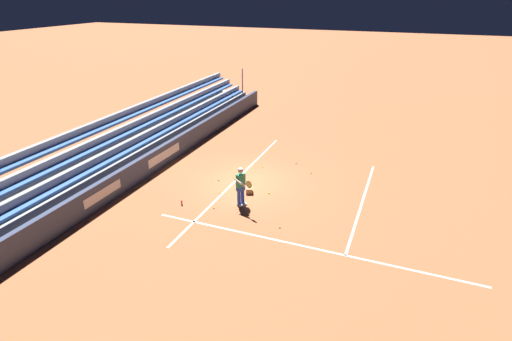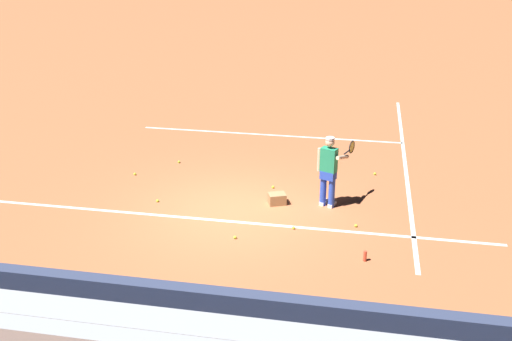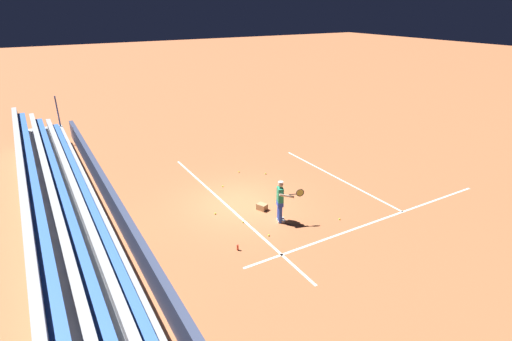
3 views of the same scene
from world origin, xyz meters
name	(u,v)px [view 2 (image 2 of 3)]	position (x,y,z in m)	size (l,w,h in m)	color
ground_plane	(231,211)	(0.00, 0.00, 0.00)	(160.00, 160.00, 0.00)	#B7663D
court_baseline_white	(226,221)	(0.00, -0.50, 0.00)	(12.00, 0.10, 0.01)	white
court_sideline_white	(405,161)	(4.11, 4.00, 0.00)	(0.10, 12.00, 0.01)	white
court_service_line_white	(269,135)	(0.00, 5.50, 0.00)	(8.22, 0.10, 0.01)	white
back_wall_sponsor_board	(163,314)	(0.01, -4.78, 0.55)	(26.91, 0.25, 1.10)	#384260
tennis_player	(329,171)	(2.18, 0.72, 0.89)	(0.83, 0.92, 1.71)	blue
ball_box_cardboard	(277,199)	(0.99, 0.60, 0.13)	(0.40, 0.30, 0.26)	#A87F51
tennis_ball_stray_back	(158,201)	(-1.84, 0.17, 0.03)	(0.07, 0.07, 0.07)	#CCE533
tennis_ball_near_player	(356,226)	(2.88, -0.25, 0.03)	(0.07, 0.07, 0.07)	#CCE533
tennis_ball_toward_net	(294,228)	(1.54, -0.60, 0.03)	(0.07, 0.07, 0.07)	#CCE533
tennis_ball_by_box	(135,174)	(-2.98, 1.64, 0.03)	(0.07, 0.07, 0.07)	#CCE533
tennis_ball_far_left	(375,174)	(3.28, 2.82, 0.03)	(0.07, 0.07, 0.07)	#CCE533
tennis_ball_midcourt	(273,187)	(0.76, 1.47, 0.03)	(0.07, 0.07, 0.07)	#CCE533
tennis_ball_far_right	(179,162)	(-2.09, 2.69, 0.03)	(0.07, 0.07, 0.07)	#CCE533
tennis_ball_on_baseline	(235,237)	(0.38, -1.25, 0.03)	(0.07, 0.07, 0.07)	#CCE533
water_bottle	(365,256)	(3.10, -1.67, 0.11)	(0.07, 0.07, 0.22)	#EA4C33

